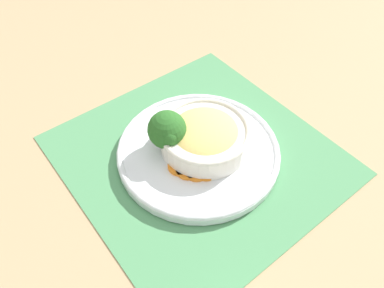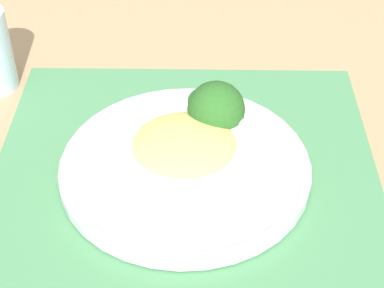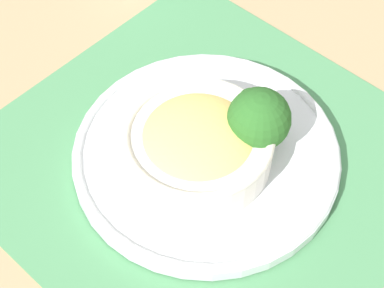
{
  "view_description": "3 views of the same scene",
  "coord_description": "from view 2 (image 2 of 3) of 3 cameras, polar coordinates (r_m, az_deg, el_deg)",
  "views": [
    {
      "loc": [
        -0.36,
        0.29,
        0.56
      ],
      "look_at": [
        -0.0,
        0.02,
        0.05
      ],
      "focal_mm": 35.0,
      "sensor_mm": 36.0,
      "label": 1
    },
    {
      "loc": [
        0.03,
        -0.59,
        0.55
      ],
      "look_at": [
        0.01,
        0.01,
        0.04
      ],
      "focal_mm": 60.0,
      "sensor_mm": 36.0,
      "label": 2
    },
    {
      "loc": [
        0.29,
        -0.33,
        0.62
      ],
      "look_at": [
        -0.0,
        -0.02,
        0.05
      ],
      "focal_mm": 60.0,
      "sensor_mm": 36.0,
      "label": 3
    }
  ],
  "objects": [
    {
      "name": "carrot_slice_far",
      "position": [
        0.82,
        -3.42,
        0.23
      ],
      "size": [
        0.05,
        0.05,
        0.01
      ],
      "color": "orange",
      "rests_on": "plate"
    },
    {
      "name": "broccoli_floret",
      "position": [
        0.79,
        2.12,
        3.06
      ],
      "size": [
        0.07,
        0.07,
        0.09
      ],
      "color": "#759E51",
      "rests_on": "plate"
    },
    {
      "name": "placemat",
      "position": [
        0.8,
        -0.61,
        -2.65
      ],
      "size": [
        0.49,
        0.48,
        0.0
      ],
      "color": "#4C8C59",
      "rests_on": "ground_plane"
    },
    {
      "name": "plate",
      "position": [
        0.8,
        -0.62,
        -1.95
      ],
      "size": [
        0.31,
        0.31,
        0.02
      ],
      "color": "silver",
      "rests_on": "placemat"
    },
    {
      "name": "bowl",
      "position": [
        0.76,
        -0.38,
        -0.84
      ],
      "size": [
        0.17,
        0.17,
        0.06
      ],
      "color": "silver",
      "rests_on": "plate"
    },
    {
      "name": "carrot_slice_extra",
      "position": [
        0.81,
        -4.13,
        -0.39
      ],
      "size": [
        0.05,
        0.05,
        0.01
      ],
      "color": "orange",
      "rests_on": "plate"
    },
    {
      "name": "ground_plane",
      "position": [
        0.81,
        -0.61,
        -2.75
      ],
      "size": [
        4.0,
        4.0,
        0.0
      ],
      "primitive_type": "plane",
      "color": "tan"
    },
    {
      "name": "carrot_slice_middle",
      "position": [
        0.83,
        -2.5,
        0.68
      ],
      "size": [
        0.05,
        0.05,
        0.01
      ],
      "color": "orange",
      "rests_on": "plate"
    },
    {
      "name": "carrot_slice_near",
      "position": [
        0.83,
        -1.42,
        0.95
      ],
      "size": [
        0.05,
        0.05,
        0.01
      ],
      "color": "orange",
      "rests_on": "plate"
    }
  ]
}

